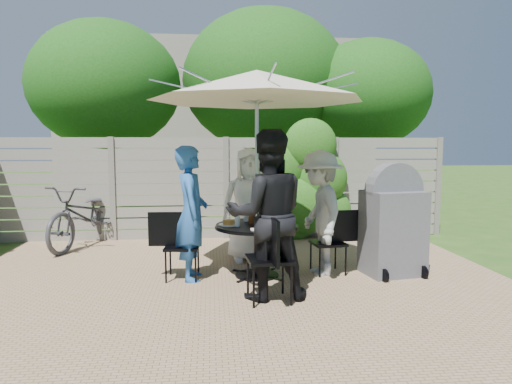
{
  "coord_description": "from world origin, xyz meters",
  "views": [
    {
      "loc": [
        -0.27,
        -5.2,
        1.72
      ],
      "look_at": [
        0.32,
        0.74,
        1.09
      ],
      "focal_mm": 32.0,
      "sensor_mm": 36.0,
      "label": 1
    }
  ],
  "objects": [
    {
      "name": "glass_back",
      "position": [
        0.2,
        0.79,
        0.76
      ],
      "size": [
        0.07,
        0.07,
        0.14
      ],
      "primitive_type": "cylinder",
      "color": "silver",
      "rests_on": "patio_table"
    },
    {
      "name": "plate_right",
      "position": [
        0.67,
        0.55,
        0.72
      ],
      "size": [
        0.26,
        0.26,
        0.06
      ],
      "color": "white",
      "rests_on": "patio_table"
    },
    {
      "name": "glass_front",
      "position": [
        0.43,
        0.28,
        0.76
      ],
      "size": [
        0.07,
        0.07,
        0.14
      ],
      "primitive_type": "cylinder",
      "color": "silver",
      "rests_on": "patio_table"
    },
    {
      "name": "plate_front",
      "position": [
        0.33,
        0.18,
        0.72
      ],
      "size": [
        0.26,
        0.26,
        0.06
      ],
      "color": "white",
      "rests_on": "patio_table"
    },
    {
      "name": "person_right",
      "position": [
        1.14,
        0.57,
        0.82
      ],
      "size": [
        0.65,
        1.08,
        1.64
      ],
      "primitive_type": "imported",
      "rotation": [
        0.0,
        0.0,
        4.75
      ],
      "color": "#ADAFAA",
      "rests_on": "ground"
    },
    {
      "name": "plate_back",
      "position": [
        0.3,
        0.9,
        0.72
      ],
      "size": [
        0.26,
        0.26,
        0.06
      ],
      "color": "white",
      "rests_on": "patio_table"
    },
    {
      "name": "syrup_jug",
      "position": [
        0.25,
        0.58,
        0.77
      ],
      "size": [
        0.09,
        0.09,
        0.16
      ],
      "primitive_type": "cylinder",
      "color": "#59280C",
      "rests_on": "patio_table"
    },
    {
      "name": "chair_right",
      "position": [
        1.28,
        0.58,
        0.26
      ],
      "size": [
        0.64,
        0.45,
        0.85
      ],
      "rotation": [
        0.0,
        0.0,
        3.25
      ],
      "color": "black",
      "rests_on": "ground"
    },
    {
      "name": "glass_right",
      "position": [
        0.57,
        0.65,
        0.76
      ],
      "size": [
        0.07,
        0.07,
        0.14
      ],
      "primitive_type": "cylinder",
      "color": "silver",
      "rests_on": "patio_table"
    },
    {
      "name": "umbrella",
      "position": [
        0.31,
        0.54,
        2.44
      ],
      "size": [
        2.82,
        2.82,
        2.64
      ],
      "rotation": [
        0.0,
        0.0,
        0.04
      ],
      "color": "silver",
      "rests_on": "ground"
    },
    {
      "name": "patio_table",
      "position": [
        0.31,
        0.54,
        0.48
      ],
      "size": [
        1.1,
        1.1,
        0.69
      ],
      "rotation": [
        0.0,
        0.0,
        0.04
      ],
      "color": "black",
      "rests_on": "ground"
    },
    {
      "name": "chair_back",
      "position": [
        0.27,
        1.5,
        0.27
      ],
      "size": [
        0.43,
        0.64,
        0.88
      ],
      "rotation": [
        0.0,
        0.0,
        4.73
      ],
      "color": "black",
      "rests_on": "ground"
    },
    {
      "name": "backyard_envelope",
      "position": [
        0.09,
        10.29,
        2.61
      ],
      "size": [
        60.0,
        60.0,
        5.0
      ],
      "color": "#294D18",
      "rests_on": "ground"
    },
    {
      "name": "glass_left",
      "position": [
        0.06,
        0.42,
        0.76
      ],
      "size": [
        0.07,
        0.07,
        0.14
      ],
      "primitive_type": "cylinder",
      "color": "silver",
      "rests_on": "patio_table"
    },
    {
      "name": "chair_left",
      "position": [
        -0.65,
        0.5,
        0.26
      ],
      "size": [
        0.64,
        0.45,
        0.87
      ],
      "rotation": [
        0.0,
        0.0,
        6.22
      ],
      "color": "black",
      "rests_on": "ground"
    },
    {
      "name": "bicycle",
      "position": [
        -2.36,
        2.6,
        0.53
      ],
      "size": [
        1.29,
        2.14,
        1.06
      ],
      "primitive_type": "imported",
      "rotation": [
        0.0,
        0.0,
        -0.31
      ],
      "color": "#333338",
      "rests_on": "ground"
    },
    {
      "name": "coffee_cup",
      "position": [
        0.4,
        0.76,
        0.75
      ],
      "size": [
        0.08,
        0.08,
        0.12
      ],
      "primitive_type": "cylinder",
      "color": "#C6B293",
      "rests_on": "patio_table"
    },
    {
      "name": "chair_front",
      "position": [
        0.35,
        -0.43,
        0.29
      ],
      "size": [
        0.5,
        0.71,
        0.97
      ],
      "rotation": [
        0.0,
        0.0,
        1.64
      ],
      "color": "black",
      "rests_on": "ground"
    },
    {
      "name": "plate_left",
      "position": [
        -0.05,
        0.52,
        0.72
      ],
      "size": [
        0.26,
        0.26,
        0.06
      ],
      "color": "white",
      "rests_on": "patio_table"
    },
    {
      "name": "person_back",
      "position": [
        0.28,
        1.37,
        0.84
      ],
      "size": [
        0.84,
        0.56,
        1.67
      ],
      "primitive_type": "imported",
      "rotation": [
        0.0,
        0.0,
        6.32
      ],
      "color": "white",
      "rests_on": "ground"
    },
    {
      "name": "bbq_grill",
      "position": [
        2.09,
        0.46,
        0.68
      ],
      "size": [
        0.81,
        0.67,
        1.48
      ],
      "rotation": [
        0.0,
        0.0,
        0.17
      ],
      "color": "#58575C",
      "rests_on": "ground"
    },
    {
      "name": "person_left",
      "position": [
        -0.52,
        0.5,
        0.85
      ],
      "size": [
        0.43,
        0.64,
        1.7
      ],
      "primitive_type": "imported",
      "rotation": [
        0.0,
        0.0,
        7.89
      ],
      "color": "#2559A2",
      "rests_on": "ground"
    },
    {
      "name": "person_front",
      "position": [
        0.34,
        -0.29,
        0.94
      ],
      "size": [
        0.94,
        0.75,
        1.88
      ],
      "primitive_type": "imported",
      "rotation": [
        0.0,
        0.0,
        3.18
      ],
      "color": "black",
      "rests_on": "ground"
    }
  ]
}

